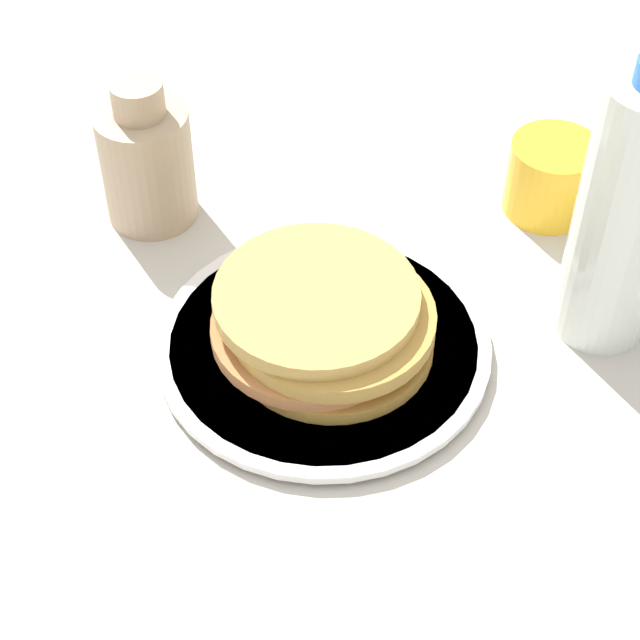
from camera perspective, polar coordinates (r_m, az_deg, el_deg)
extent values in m
plane|color=#BCB7AD|center=(0.85, 0.64, -1.93)|extent=(4.00, 4.00, 0.00)
cylinder|color=white|center=(0.85, 0.00, -1.59)|extent=(0.25, 0.25, 0.01)
cylinder|color=white|center=(0.85, 0.00, -1.48)|extent=(0.27, 0.27, 0.01)
cylinder|color=#B68839|center=(0.84, 0.33, -1.05)|extent=(0.16, 0.16, 0.01)
cylinder|color=#BB7745|center=(0.83, -0.37, -0.43)|extent=(0.16, 0.16, 0.01)
cylinder|color=#AF883F|center=(0.82, 0.60, 0.11)|extent=(0.16, 0.16, 0.01)
cylinder|color=tan|center=(0.82, -0.30, 1.10)|extent=(0.16, 0.16, 0.01)
cylinder|color=yellow|center=(0.99, 12.23, 7.44)|extent=(0.08, 0.08, 0.07)
cylinder|color=tan|center=(0.96, -9.19, 8.15)|extent=(0.08, 0.08, 0.11)
cylinder|color=tan|center=(0.92, -9.70, 11.55)|extent=(0.04, 0.04, 0.03)
cylinder|color=silver|center=(0.83, 15.94, 5.36)|extent=(0.08, 0.08, 0.23)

